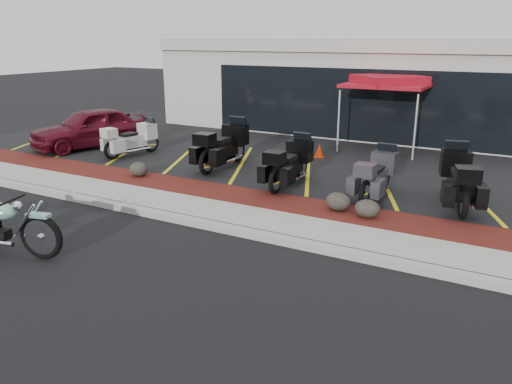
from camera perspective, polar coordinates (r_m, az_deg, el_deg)
The scene contains 18 objects.
ground at distance 9.81m, azimuth -6.96°, elevation -6.08°, with size 90.00×90.00×0.00m, color black.
curb at distance 10.47m, azimuth -4.13°, elevation -4.01°, with size 24.00×0.25×0.15m, color gray.
sidewalk at distance 11.02m, azimuth -2.17°, elevation -2.86°, with size 24.00×1.20×0.15m, color gray.
mulch_bed at distance 12.01m, azimuth 0.75°, elevation -1.11°, with size 24.00×1.20×0.16m, color #380F0C.
upper_lot at distance 16.80m, azimuth 9.40°, elevation 3.99°, with size 26.00×9.60×0.15m, color black.
dealership_building at distance 22.47m, azimuth 15.12°, elevation 11.94°, with size 18.00×8.16×4.00m.
boulder_left at distance 14.27m, azimuth -13.26°, elevation 2.57°, with size 0.56×0.47×0.40m, color black.
boulder_mid at distance 11.28m, azimuth 9.39°, elevation -1.07°, with size 0.57×0.48×0.40m, color black.
boulder_right at distance 10.96m, azimuth 12.61°, elevation -1.86°, with size 0.55×0.46×0.39m, color black.
hero_cruiser at distance 9.73m, azimuth -23.41°, elevation -4.03°, with size 3.23×0.82×1.14m, color #6EAB97, non-canonical shape.
touring_white at distance 17.20m, azimuth -11.98°, elevation 6.44°, with size 2.05×0.78×1.19m, color silver, non-canonical shape.
touring_black_front at distance 15.47m, azimuth -2.09°, elevation 6.06°, with size 2.45×0.93×1.42m, color black, non-canonical shape.
touring_black_mid at distance 13.62m, azimuth 5.23°, elevation 4.16°, with size 2.22×0.85×1.29m, color black, non-canonical shape.
touring_grey at distance 12.93m, azimuth 14.58°, elevation 2.80°, with size 2.09×0.80×1.22m, color #323137, non-canonical shape.
touring_black_rear at distance 12.99m, azimuth 21.68°, elevation 2.55°, with size 2.37×0.90×1.38m, color black, non-canonical shape.
parked_car at distance 18.57m, azimuth -18.47°, elevation 6.99°, with size 1.62×4.02×1.37m, color #4F0B17.
traffic_cone at distance 16.29m, azimuth 7.25°, elevation 4.72°, with size 0.28×0.28×0.43m, color #FE3508.
popup_canopy at distance 17.74m, azimuth 14.89°, elevation 12.02°, with size 3.40×3.40×2.50m.
Camera 1 is at (5.31, -7.28, 3.86)m, focal length 35.00 mm.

